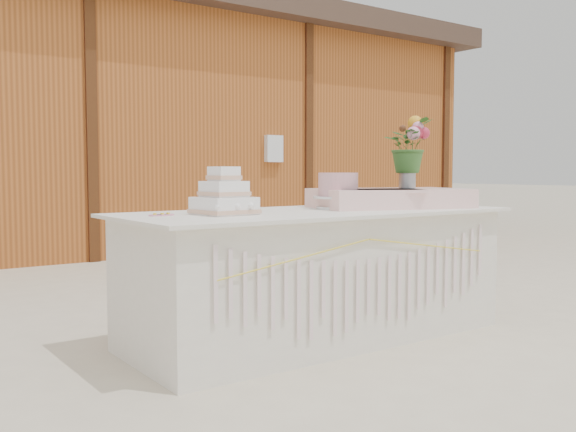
{
  "coord_description": "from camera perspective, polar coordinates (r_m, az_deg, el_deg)",
  "views": [
    {
      "loc": [
        -2.38,
        -3.01,
        1.0
      ],
      "look_at": [
        0.0,
        0.3,
        0.72
      ],
      "focal_mm": 40.0,
      "sensor_mm": 36.0,
      "label": 1
    }
  ],
  "objects": [
    {
      "name": "bouquet",
      "position": [
        4.31,
        10.6,
        6.82
      ],
      "size": [
        0.4,
        0.37,
        0.36
      ],
      "primitive_type": "imported",
      "rotation": [
        0.0,
        0.0,
        0.34
      ],
      "color": "#356629",
      "rests_on": "flower_vase"
    },
    {
      "name": "cake_table",
      "position": [
        3.88,
        2.64,
        -5.17
      ],
      "size": [
        2.4,
        1.0,
        0.77
      ],
      "color": "white",
      "rests_on": "ground"
    },
    {
      "name": "wedding_cake",
      "position": [
        3.49,
        -5.7,
        1.57
      ],
      "size": [
        0.31,
        0.31,
        0.26
      ],
      "rotation": [
        0.0,
        0.0,
        0.09
      ],
      "color": "white",
      "rests_on": "cake_table"
    },
    {
      "name": "flower_vase",
      "position": [
        4.31,
        10.55,
        3.43
      ],
      "size": [
        0.11,
        0.11,
        0.15
      ],
      "primitive_type": "cylinder",
      "color": "#A4A5A9",
      "rests_on": "satin_runner"
    },
    {
      "name": "satin_runner",
      "position": [
        4.21,
        9.03,
        1.58
      ],
      "size": [
        1.08,
        0.8,
        0.12
      ],
      "primitive_type": "cube",
      "rotation": [
        0.0,
        0.0,
        -0.28
      ],
      "color": "#FFD3CD",
      "rests_on": "cake_table"
    },
    {
      "name": "pink_cake_stand",
      "position": [
        3.99,
        4.47,
        2.43
      ],
      "size": [
        0.31,
        0.31,
        0.23
      ],
      "color": "silver",
      "rests_on": "cake_table"
    },
    {
      "name": "ground",
      "position": [
        3.96,
        2.58,
        -10.7
      ],
      "size": [
        80.0,
        80.0,
        0.0
      ],
      "primitive_type": "plane",
      "color": "beige",
      "rests_on": "ground"
    },
    {
      "name": "barn",
      "position": [
        9.33,
        -21.13,
        7.86
      ],
      "size": [
        12.6,
        4.6,
        3.3
      ],
      "color": "#A35622",
      "rests_on": "ground"
    },
    {
      "name": "loose_flowers",
      "position": [
        3.4,
        -10.87,
        0.11
      ],
      "size": [
        0.16,
        0.33,
        0.02
      ],
      "primitive_type": null,
      "rotation": [
        0.0,
        0.0,
        -0.11
      ],
      "color": "pink",
      "rests_on": "cake_table"
    }
  ]
}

